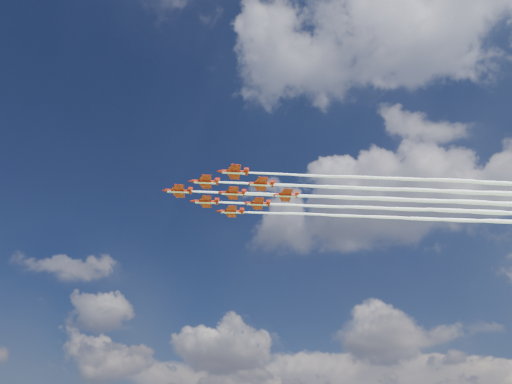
# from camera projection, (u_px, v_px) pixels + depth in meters

# --- Properties ---
(jet_lead) EXTENTS (116.78, 72.31, 2.56)m
(jet_lead) POSITION_uv_depth(u_px,v_px,m) (366.00, 198.00, 171.65)
(jet_lead) COLOR #AA1909
(jet_row2_port) EXTENTS (116.78, 72.31, 2.56)m
(jet_row2_port) POSITION_uv_depth(u_px,v_px,m) (399.00, 190.00, 166.45)
(jet_row2_port) COLOR #AA1909
(jet_row2_starb) EXTENTS (116.78, 72.31, 2.56)m
(jet_row2_starb) POSITION_uv_depth(u_px,v_px,m) (386.00, 208.00, 178.10)
(jet_row2_starb) COLOR #AA1909
(jet_row3_port) EXTENTS (116.78, 72.31, 2.56)m
(jet_row3_port) POSITION_uv_depth(u_px,v_px,m) (433.00, 180.00, 161.24)
(jet_row3_port) COLOR #AA1909
(jet_row3_centre) EXTENTS (116.78, 72.31, 2.56)m
(jet_row3_centre) POSITION_uv_depth(u_px,v_px,m) (418.00, 200.00, 172.89)
(jet_row3_centre) COLOR #AA1909
(jet_row3_starb) EXTENTS (116.78, 72.31, 2.56)m
(jet_row3_starb) POSITION_uv_depth(u_px,v_px,m) (405.00, 218.00, 184.54)
(jet_row3_starb) COLOR #AA1909
(jet_row4_port) EXTENTS (116.78, 72.31, 2.56)m
(jet_row4_port) POSITION_uv_depth(u_px,v_px,m) (451.00, 192.00, 167.68)
(jet_row4_port) COLOR #AA1909
(jet_row4_starb) EXTENTS (116.78, 72.31, 2.56)m
(jet_row4_starb) POSITION_uv_depth(u_px,v_px,m) (436.00, 210.00, 179.33)
(jet_row4_starb) COLOR #AA1909
(jet_tail) EXTENTS (116.78, 72.31, 2.56)m
(jet_tail) POSITION_uv_depth(u_px,v_px,m) (468.00, 202.00, 174.12)
(jet_tail) COLOR #AA1909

